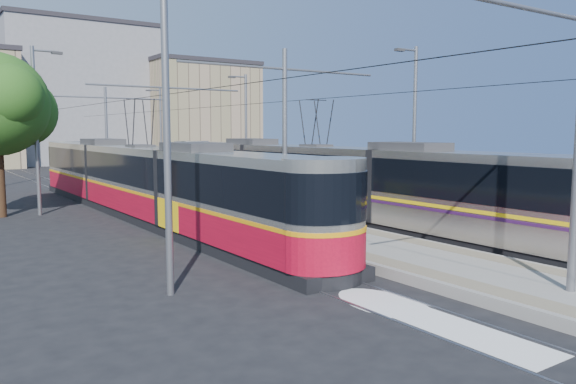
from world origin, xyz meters
TOP-DOWN VIEW (x-y plane):
  - ground at (0.00, 0.00)m, footprint 160.00×160.00m
  - platform at (0.00, 17.00)m, footprint 4.00×50.00m
  - tactile_strip_left at (-1.45, 17.00)m, footprint 0.70×50.00m
  - tactile_strip_right at (1.45, 17.00)m, footprint 0.70×50.00m
  - rails at (0.00, 17.00)m, footprint 8.71×70.00m
  - track_arrow at (-3.60, -3.00)m, footprint 1.20×5.00m
  - tram_left at (-3.60, 14.75)m, footprint 2.43×29.85m
  - tram_right at (3.60, 10.64)m, footprint 2.43×30.17m
  - catenary at (0.00, 14.15)m, footprint 9.20×70.00m
  - street_lamps at (-0.00, 21.00)m, footprint 15.18×38.22m
  - shelter at (0.17, 14.50)m, footprint 0.88×1.19m
  - tree at (-8.80, 18.54)m, footprint 5.26×4.87m
  - building_centre at (6.00, 64.00)m, footprint 18.36×14.28m
  - building_right at (20.00, 58.00)m, footprint 14.28×10.20m

SIDE VIEW (x-z plane):
  - ground at x=0.00m, z-range 0.00..0.00m
  - track_arrow at x=-3.60m, z-range 0.00..0.01m
  - rails at x=0.00m, z-range 0.00..0.03m
  - platform at x=0.00m, z-range 0.00..0.30m
  - tactile_strip_left at x=-1.45m, z-range 0.30..0.31m
  - tactile_strip_right at x=1.45m, z-range 0.30..0.31m
  - shelter at x=0.17m, z-range 0.36..2.71m
  - tram_left at x=-3.60m, z-range -1.04..4.46m
  - tram_right at x=3.60m, z-range -0.89..4.61m
  - street_lamps at x=0.00m, z-range 0.18..8.18m
  - catenary at x=0.00m, z-range 1.02..8.02m
  - tree at x=-8.80m, z-range 1.35..8.99m
  - building_right at x=20.00m, z-range 0.01..13.10m
  - building_centre at x=6.00m, z-range 0.01..17.27m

